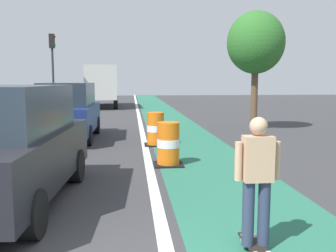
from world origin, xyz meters
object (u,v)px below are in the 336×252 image
traffic_barrel_mid (156,129)px  delivery_truck_down_block (102,84)px  street_tree_sidewalk (256,43)px  traffic_light_corner (53,59)px  skateboarder_on_lane (257,180)px  parked_suv_second (69,111)px  parked_suv_nearest (8,145)px  traffic_barrel_front (168,144)px

traffic_barrel_mid → delivery_truck_down_block: 18.49m
street_tree_sidewalk → traffic_light_corner: bearing=136.8°
skateboarder_on_lane → parked_suv_second: bearing=112.1°
parked_suv_nearest → traffic_light_corner: bearing=99.1°
parked_suv_second → traffic_barrel_front: bearing=-54.8°
parked_suv_second → traffic_light_corner: size_ratio=0.90×
parked_suv_nearest → traffic_barrel_front: (3.00, 2.72, -0.50)m
traffic_barrel_mid → skateboarder_on_lane: bearing=-84.4°
skateboarder_on_lane → parked_suv_nearest: 4.20m
delivery_truck_down_block → street_tree_sidewalk: (7.52, -14.83, 1.82)m
delivery_truck_down_block → traffic_light_corner: size_ratio=1.51×
parked_suv_nearest → traffic_light_corner: 19.05m
traffic_barrel_front → traffic_light_corner: size_ratio=0.21×
delivery_truck_down_block → traffic_light_corner: 6.09m
traffic_barrel_front → parked_suv_nearest: bearing=-137.8°
skateboarder_on_lane → parked_suv_nearest: parked_suv_nearest is taller
parked_suv_second → traffic_barrel_mid: (3.04, -1.57, -0.50)m
traffic_light_corner → parked_suv_nearest: bearing=-80.9°
skateboarder_on_lane → parked_suv_second: parked_suv_second is taller
parked_suv_nearest → traffic_barrel_front: 4.08m
skateboarder_on_lane → parked_suv_nearest: size_ratio=0.36×
parked_suv_nearest → street_tree_sidewalk: size_ratio=0.94×
skateboarder_on_lane → delivery_truck_down_block: 26.24m
traffic_barrel_mid → street_tree_sidewalk: (4.43, 3.35, 3.14)m
skateboarder_on_lane → parked_suv_nearest: bearing=149.7°
traffic_barrel_mid → traffic_light_corner: traffic_light_corner is taller
traffic_light_corner → delivery_truck_down_block: bearing=62.0°
traffic_light_corner → parked_suv_second: bearing=-76.2°
delivery_truck_down_block → parked_suv_nearest: bearing=-89.4°
traffic_barrel_mid → traffic_light_corner: bearing=114.2°
parked_suv_nearest → traffic_barrel_mid: parked_suv_nearest is taller
parked_suv_nearest → parked_suv_second: 7.21m
skateboarder_on_lane → traffic_barrel_mid: skateboarder_on_lane is taller
traffic_barrel_front → delivery_truck_down_block: delivery_truck_down_block is taller
parked_suv_second → skateboarder_on_lane: bearing=-67.9°
traffic_barrel_mid → street_tree_sidewalk: 6.37m
skateboarder_on_lane → street_tree_sidewalk: size_ratio=0.34×
traffic_barrel_front → traffic_light_corner: bearing=110.6°
skateboarder_on_lane → street_tree_sidewalk: (3.67, 11.11, 2.76)m
delivery_truck_down_block → skateboarder_on_lane: bearing=-81.6°
traffic_light_corner → skateboarder_on_lane: bearing=-72.4°
parked_suv_nearest → delivery_truck_down_block: size_ratio=0.61×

